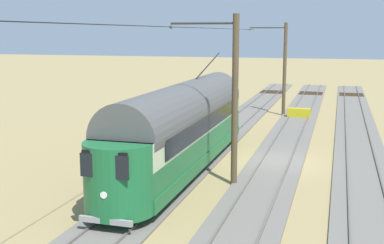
# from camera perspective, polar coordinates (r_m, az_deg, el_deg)

# --- Properties ---
(ground_plane) EXTENTS (220.00, 220.00, 0.00)m
(ground_plane) POSITION_cam_1_polar(r_m,az_deg,el_deg) (26.74, 9.61, -4.53)
(ground_plane) COLOR #937F51
(track_streetcar_siding) EXTENTS (2.80, 80.00, 0.18)m
(track_streetcar_siding) POSITION_cam_1_polar(r_m,az_deg,el_deg) (26.89, 18.80, -4.74)
(track_streetcar_siding) COLOR #666059
(track_streetcar_siding) RESTS_ON ground
(track_adjacent_siding) EXTENTS (2.80, 80.00, 0.18)m
(track_adjacent_siding) POSITION_cam_1_polar(r_m,az_deg,el_deg) (27.02, 9.70, -4.26)
(track_adjacent_siding) COLOR #666059
(track_adjacent_siding) RESTS_ON ground
(track_third_siding) EXTENTS (2.80, 80.00, 0.18)m
(track_third_siding) POSITION_cam_1_polar(r_m,az_deg,el_deg) (27.82, 0.91, -3.69)
(track_third_siding) COLOR #666059
(track_third_siding) RESTS_ON ground
(vintage_streetcar) EXTENTS (2.65, 17.39, 5.32)m
(vintage_streetcar) POSITION_cam_1_polar(r_m,az_deg,el_deg) (24.45, -1.03, -0.33)
(vintage_streetcar) COLOR #196033
(vintage_streetcar) RESTS_ON ground
(catenary_pole_foreground) EXTENTS (3.14, 0.28, 7.51)m
(catenary_pole_foreground) POSITION_cam_1_polar(r_m,az_deg,el_deg) (41.47, 10.41, 6.15)
(catenary_pole_foreground) COLOR #4C3D28
(catenary_pole_foreground) RESTS_ON ground
(catenary_pole_mid_near) EXTENTS (3.14, 0.28, 7.51)m
(catenary_pole_mid_near) POSITION_cam_1_polar(r_m,az_deg,el_deg) (21.83, 4.70, 2.81)
(catenary_pole_mid_near) COLOR #4C3D28
(catenary_pole_mid_near) RESTS_ON ground
(overhead_wire_run) EXTENTS (2.93, 63.83, 0.18)m
(overhead_wire_run) POSITION_cam_1_polar(r_m,az_deg,el_deg) (14.06, -14.59, 10.88)
(overhead_wire_run) COLOR black
(overhead_wire_run) RESTS_ON ground
(track_end_bumper) EXTENTS (1.80, 0.60, 0.80)m
(track_end_bumper) POSITION_cam_1_polar(r_m,az_deg,el_deg) (40.60, 12.10, 0.98)
(track_end_bumper) COLOR #B2A519
(track_end_bumper) RESTS_ON ground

